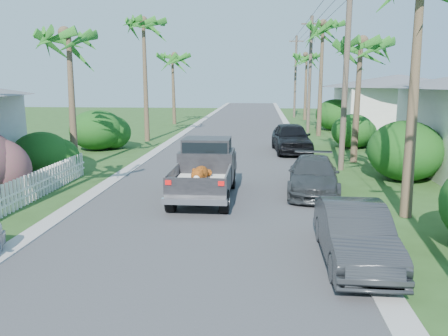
# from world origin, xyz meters

# --- Properties ---
(ground) EXTENTS (120.00, 120.00, 0.00)m
(ground) POSITION_xyz_m (0.00, 0.00, 0.00)
(ground) COLOR #28471A
(ground) RESTS_ON ground
(road) EXTENTS (8.00, 100.00, 0.02)m
(road) POSITION_xyz_m (0.00, 25.00, 0.01)
(road) COLOR #38383A
(road) RESTS_ON ground
(curb_left) EXTENTS (0.60, 100.00, 0.06)m
(curb_left) POSITION_xyz_m (-4.30, 25.00, 0.03)
(curb_left) COLOR #A5A39E
(curb_left) RESTS_ON ground
(curb_right) EXTENTS (0.60, 100.00, 0.06)m
(curb_right) POSITION_xyz_m (4.30, 25.00, 0.03)
(curb_right) COLOR #A5A39E
(curb_right) RESTS_ON ground
(pickup_truck) EXTENTS (1.98, 5.12, 2.06)m
(pickup_truck) POSITION_xyz_m (-0.12, 7.90, 1.01)
(pickup_truck) COLOR black
(pickup_truck) RESTS_ON ground
(parked_car_rn) EXTENTS (1.43, 4.04, 1.33)m
(parked_car_rn) POSITION_xyz_m (4.00, 2.20, 0.66)
(parked_car_rn) COLOR #27292B
(parked_car_rn) RESTS_ON ground
(parked_car_rm) EXTENTS (2.25, 4.61, 1.29)m
(parked_car_rm) POSITION_xyz_m (3.80, 8.55, 0.65)
(parked_car_rm) COLOR #313436
(parked_car_rm) RESTS_ON ground
(parked_car_rf) EXTENTS (2.36, 5.11, 1.69)m
(parked_car_rf) POSITION_xyz_m (3.60, 17.97, 0.85)
(parked_car_rf) COLOR black
(parked_car_rf) RESTS_ON ground
(palm_l_b) EXTENTS (4.40, 4.40, 7.40)m
(palm_l_b) POSITION_xyz_m (-6.80, 12.00, 6.15)
(palm_l_b) COLOR brown
(palm_l_b) RESTS_ON ground
(palm_l_c) EXTENTS (4.40, 4.40, 9.20)m
(palm_l_c) POSITION_xyz_m (-6.00, 22.00, 7.91)
(palm_l_c) COLOR brown
(palm_l_c) RESTS_ON ground
(palm_l_d) EXTENTS (4.40, 4.40, 7.70)m
(palm_l_d) POSITION_xyz_m (-6.50, 34.00, 6.44)
(palm_l_d) COLOR brown
(palm_l_d) RESTS_ON ground
(palm_r_b) EXTENTS (4.40, 4.40, 7.20)m
(palm_r_b) POSITION_xyz_m (6.60, 15.00, 5.95)
(palm_r_b) COLOR brown
(palm_r_b) RESTS_ON ground
(palm_r_c) EXTENTS (4.40, 4.40, 9.40)m
(palm_r_c) POSITION_xyz_m (6.20, 26.00, 8.11)
(palm_r_c) COLOR brown
(palm_r_c) RESTS_ON ground
(palm_r_d) EXTENTS (4.40, 4.40, 8.00)m
(palm_r_d) POSITION_xyz_m (6.50, 40.00, 6.74)
(palm_r_d) COLOR brown
(palm_r_d) RESTS_ON ground
(shrub_l_c) EXTENTS (2.40, 2.64, 2.00)m
(shrub_l_c) POSITION_xyz_m (-7.40, 10.00, 1.00)
(shrub_l_c) COLOR #174112
(shrub_l_c) RESTS_ON ground
(shrub_l_d) EXTENTS (3.20, 3.52, 2.40)m
(shrub_l_d) POSITION_xyz_m (-8.00, 18.00, 1.20)
(shrub_l_d) COLOR #174112
(shrub_l_d) RESTS_ON ground
(shrub_r_b) EXTENTS (3.00, 3.30, 2.50)m
(shrub_r_b) POSITION_xyz_m (7.80, 11.00, 1.25)
(shrub_r_b) COLOR #174112
(shrub_r_b) RESTS_ON ground
(shrub_r_c) EXTENTS (2.60, 2.86, 2.10)m
(shrub_r_c) POSITION_xyz_m (7.50, 20.00, 1.05)
(shrub_r_c) COLOR #174112
(shrub_r_c) RESTS_ON ground
(shrub_r_d) EXTENTS (3.20, 3.52, 2.60)m
(shrub_r_d) POSITION_xyz_m (8.00, 30.00, 1.30)
(shrub_r_d) COLOR #174112
(shrub_r_d) RESTS_ON ground
(picket_fence) EXTENTS (0.10, 11.00, 1.00)m
(picket_fence) POSITION_xyz_m (-6.00, 5.50, 0.50)
(picket_fence) COLOR white
(picket_fence) RESTS_ON ground
(house_right_far) EXTENTS (9.00, 8.00, 4.60)m
(house_right_far) POSITION_xyz_m (13.00, 30.00, 2.12)
(house_right_far) COLOR silver
(house_right_far) RESTS_ON ground
(utility_pole_b) EXTENTS (1.60, 0.26, 9.00)m
(utility_pole_b) POSITION_xyz_m (5.60, 13.00, 4.60)
(utility_pole_b) COLOR brown
(utility_pole_b) RESTS_ON ground
(utility_pole_c) EXTENTS (1.60, 0.26, 9.00)m
(utility_pole_c) POSITION_xyz_m (5.60, 28.00, 4.60)
(utility_pole_c) COLOR brown
(utility_pole_c) RESTS_ON ground
(utility_pole_d) EXTENTS (1.60, 0.26, 9.00)m
(utility_pole_d) POSITION_xyz_m (5.60, 43.00, 4.60)
(utility_pole_d) COLOR brown
(utility_pole_d) RESTS_ON ground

